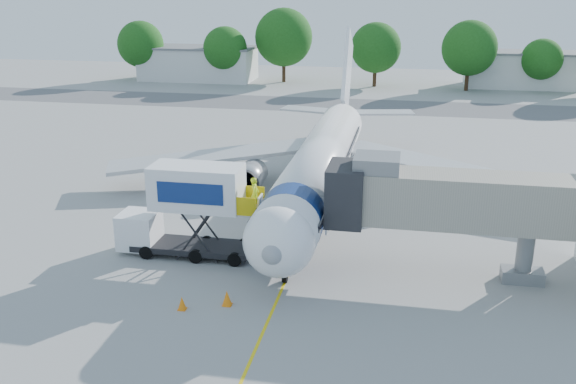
% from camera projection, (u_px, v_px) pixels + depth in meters
% --- Properties ---
extents(ground, '(160.00, 160.00, 0.00)m').
position_uv_depth(ground, '(312.00, 220.00, 43.29)').
color(ground, '#979795').
rests_on(ground, ground).
extents(guidance_line, '(0.15, 70.00, 0.01)m').
position_uv_depth(guidance_line, '(312.00, 220.00, 43.29)').
color(guidance_line, yellow).
rests_on(guidance_line, ground).
extents(taxiway_strip, '(120.00, 10.00, 0.01)m').
position_uv_depth(taxiway_strip, '(362.00, 106.00, 82.44)').
color(taxiway_strip, '#59595B').
rests_on(taxiway_strip, ground).
extents(aircraft, '(34.17, 37.73, 11.35)m').
position_uv_depth(aircraft, '(321.00, 162.00, 46.21)').
color(aircraft, white).
rests_on(aircraft, ground).
extents(jet_bridge, '(13.90, 3.20, 6.60)m').
position_uv_depth(jet_bridge, '(442.00, 200.00, 33.97)').
color(jet_bridge, '#9C9485').
rests_on(jet_bridge, ground).
extents(catering_hiloader, '(8.50, 2.44, 5.50)m').
position_uv_depth(catering_hiloader, '(187.00, 211.00, 37.02)').
color(catering_hiloader, black).
rests_on(catering_hiloader, ground).
extents(ground_tug, '(3.53, 1.82, 1.41)m').
position_uv_depth(ground_tug, '(251.00, 350.00, 26.77)').
color(ground_tug, white).
rests_on(ground_tug, ground).
extents(safety_cone_a, '(0.50, 0.50, 0.79)m').
position_uv_depth(safety_cone_a, '(227.00, 298.00, 31.89)').
color(safety_cone_a, orange).
rests_on(safety_cone_a, ground).
extents(safety_cone_b, '(0.43, 0.43, 0.69)m').
position_uv_depth(safety_cone_b, '(182.00, 303.00, 31.49)').
color(safety_cone_b, orange).
rests_on(safety_cone_b, ground).
extents(outbuilding_left, '(18.40, 8.40, 5.30)m').
position_uv_depth(outbuilding_left, '(198.00, 63.00, 103.40)').
color(outbuilding_left, silver).
rests_on(outbuilding_left, ground).
extents(outbuilding_right, '(16.40, 7.40, 5.30)m').
position_uv_depth(outbuilding_right, '(520.00, 69.00, 96.30)').
color(outbuilding_right, silver).
rests_on(outbuilding_right, ground).
extents(tree_a, '(7.33, 7.33, 9.34)m').
position_uv_depth(tree_a, '(141.00, 44.00, 102.21)').
color(tree_a, '#382314').
rests_on(tree_a, ground).
extents(tree_b, '(6.82, 6.82, 8.69)m').
position_uv_depth(tree_b, '(225.00, 49.00, 99.41)').
color(tree_b, '#382314').
rests_on(tree_b, ground).
extents(tree_c, '(8.95, 8.95, 11.42)m').
position_uv_depth(tree_c, '(284.00, 37.00, 99.72)').
color(tree_c, '#382314').
rests_on(tree_c, ground).
extents(tree_d, '(7.48, 7.48, 9.54)m').
position_uv_depth(tree_d, '(376.00, 48.00, 95.74)').
color(tree_d, '#382314').
rests_on(tree_d, ground).
extents(tree_e, '(7.90, 7.90, 10.07)m').
position_uv_depth(tree_e, '(470.00, 48.00, 92.10)').
color(tree_e, '#382314').
rests_on(tree_e, ground).
extents(tree_f, '(5.87, 5.87, 7.49)m').
position_uv_depth(tree_f, '(542.00, 59.00, 92.42)').
color(tree_f, '#382314').
rests_on(tree_f, ground).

